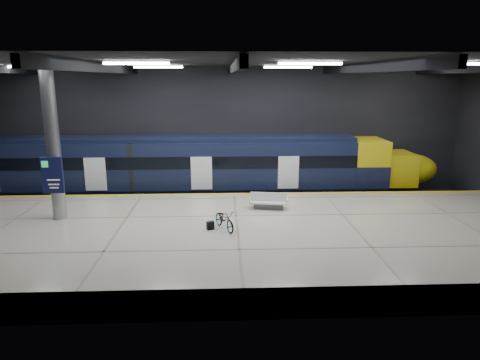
{
  "coord_description": "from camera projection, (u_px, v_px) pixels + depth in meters",
  "views": [
    {
      "loc": [
        -0.6,
        -19.84,
        7.31
      ],
      "look_at": [
        0.29,
        1.5,
        2.2
      ],
      "focal_mm": 32.0,
      "sensor_mm": 36.0,
      "label": 1
    }
  ],
  "objects": [
    {
      "name": "safety_strip",
      "position": [
        234.0,
        194.0,
        23.42
      ],
      "size": [
        30.0,
        0.4,
        0.01
      ],
      "primitive_type": "cube",
      "color": "gold",
      "rests_on": "platform"
    },
    {
      "name": "bench",
      "position": [
        269.0,
        203.0,
        20.8
      ],
      "size": [
        1.94,
        1.05,
        0.81
      ],
      "rotation": [
        0.0,
        0.0,
        -0.17
      ],
      "color": "#595B60",
      "rests_on": "platform"
    },
    {
      "name": "pannier_bag",
      "position": [
        210.0,
        225.0,
        17.95
      ],
      "size": [
        0.35,
        0.29,
        0.35
      ],
      "primitive_type": "cube",
      "rotation": [
        0.0,
        0.0,
        0.42
      ],
      "color": "black",
      "rests_on": "platform"
    },
    {
      "name": "room_shell",
      "position": [
        235.0,
        113.0,
        19.67
      ],
      "size": [
        30.1,
        16.1,
        8.05
      ],
      "color": "black",
      "rests_on": "ground"
    },
    {
      "name": "ground",
      "position": [
        235.0,
        231.0,
        21.0
      ],
      "size": [
        30.0,
        30.0,
        0.0
      ],
      "primitive_type": "plane",
      "color": "black",
      "rests_on": "ground"
    },
    {
      "name": "bicycle",
      "position": [
        225.0,
        219.0,
        17.91
      ],
      "size": [
        1.23,
        1.74,
        0.87
      ],
      "primitive_type": "imported",
      "rotation": [
        0.0,
        0.0,
        0.44
      ],
      "color": "#99999E",
      "rests_on": "platform"
    },
    {
      "name": "platform",
      "position": [
        237.0,
        239.0,
        18.45
      ],
      "size": [
        30.0,
        11.0,
        1.1
      ],
      "primitive_type": "cube",
      "color": "beige",
      "rests_on": "ground"
    },
    {
      "name": "info_column",
      "position": [
        53.0,
        145.0,
        18.64
      ],
      "size": [
        0.9,
        0.78,
        6.9
      ],
      "color": "#9EA0A5",
      "rests_on": "platform"
    },
    {
      "name": "rails",
      "position": [
        233.0,
        198.0,
        26.33
      ],
      "size": [
        30.0,
        1.52,
        0.16
      ],
      "color": "gray",
      "rests_on": "ground"
    },
    {
      "name": "train",
      "position": [
        183.0,
        167.0,
        25.74
      ],
      "size": [
        29.4,
        2.84,
        3.79
      ],
      "color": "black",
      "rests_on": "ground"
    }
  ]
}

